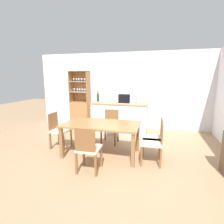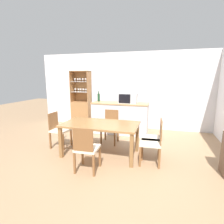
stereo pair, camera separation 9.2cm
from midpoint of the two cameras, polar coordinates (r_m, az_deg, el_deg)
The scene contains 12 objects.
ground_plane at distance 3.83m, azimuth 0.62°, elevation -15.43°, with size 18.00×18.00×0.00m, color #A37F5B.
wall_back at distance 6.02m, azimuth 7.30°, elevation 6.88°, with size 6.80×0.06×2.55m.
kitchen_counter at distance 5.47m, azimuth 3.18°, elevation -1.91°, with size 1.73×0.65×0.96m.
display_cabinet at distance 6.45m, azimuth -9.51°, elevation 0.94°, with size 0.68×0.37×1.94m.
dining_table at distance 3.89m, azimuth -3.12°, elevation -4.96°, with size 1.66×0.90×0.72m.
dining_chair_head_near at distance 3.28m, azimuth -7.50°, elevation -11.75°, with size 0.42×0.42×0.87m.
dining_chair_side_right_far at distance 3.88m, azimuth 14.00°, elevation -8.28°, with size 0.43×0.43×0.87m.
dining_chair_side_left_far at distance 4.55m, azimuth -16.37°, elevation -5.53°, with size 0.42×0.42×0.87m.
dining_chair_side_right_near at distance 3.63m, azimuth 13.84°, elevation -9.69°, with size 0.42×0.42×0.87m.
dining_chair_head_far at distance 4.64m, azimuth -0.02°, elevation -4.71°, with size 0.41×0.41×0.87m.
microwave at distance 5.28m, azimuth 5.80°, elevation 4.52°, with size 0.53×0.36×0.30m.
wine_bottle at distance 5.67m, azimuth -3.90°, elevation 4.82°, with size 0.08×0.08×0.33m.
Camera 2 is at (0.94, -3.30, 1.72)m, focal length 28.00 mm.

